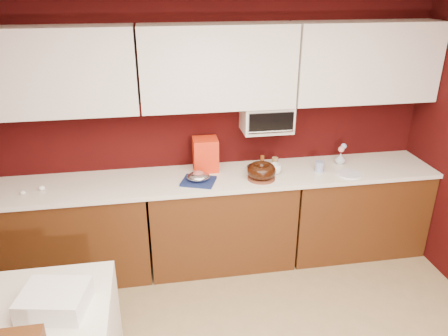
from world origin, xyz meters
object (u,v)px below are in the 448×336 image
Objects in this scene: toaster_oven at (267,118)px; bundt_cake at (262,171)px; blue_jar at (320,167)px; flower_vase at (340,158)px; coffee_mug at (275,168)px; pandoro_box at (205,154)px; newspaper_stack at (55,300)px; foil_ham_nest at (198,177)px.

bundt_cake is at bearing -110.20° from toaster_oven.
flower_vase reaches higher than blue_jar.
bundt_cake is 2.30× the size of coffee_mug.
toaster_oven is 4.71× the size of blue_jar.
coffee_mug is at bearing -169.83° from flower_vase.
blue_jar is at bearing -2.33° from coffee_mug.
toaster_oven is 0.67m from blue_jar.
pandoro_box is (-0.46, 0.29, 0.07)m from bundt_cake.
flower_vase is 2.80m from newspaper_stack.
newspaper_stack is (-2.38, -1.47, -0.14)m from flower_vase.
foil_ham_nest is at bearing -174.53° from coffee_mug.
coffee_mug reaches higher than newspaper_stack.
coffee_mug is 1.16× the size of blue_jar.
toaster_oven is 2.24× the size of foil_ham_nest.
foil_ham_nest is 1.13m from blue_jar.
blue_jar is at bearing 2.57° from foil_ham_nest.
pandoro_box reaches higher than newspaper_stack.
foil_ham_nest is 2.10× the size of blue_jar.
blue_jar is at bearing -151.94° from flower_vase.
pandoro_box is at bearing 54.72° from newspaper_stack.
flower_vase is (1.39, 0.19, 0.00)m from foil_ham_nest.
toaster_oven is 0.65m from pandoro_box.
flower_vase reaches higher than newspaper_stack.
coffee_mug is 0.42m from blue_jar.
pandoro_box is 1.30m from flower_vase.
pandoro_box is (-0.57, 0.00, -0.32)m from toaster_oven.
toaster_oven reaches higher than foil_ham_nest.
blue_jar is at bearing -11.11° from pandoro_box.
bundt_cake is at bearing 38.92° from newspaper_stack.
bundt_cake is 0.69× the size of newspaper_stack.
pandoro_box is at bearing 147.69° from bundt_cake.
coffee_mug reaches higher than blue_jar.
coffee_mug is 0.69m from flower_vase.
toaster_oven is 1.47× the size of pandoro_box.
bundt_cake reaches higher than blue_jar.
toaster_oven reaches higher than blue_jar.
flower_vase is (1.29, -0.08, -0.09)m from pandoro_box.
bundt_cake reaches higher than coffee_mug.
bundt_cake reaches higher than flower_vase.
coffee_mug is at bearing 38.31° from newspaper_stack.
foil_ham_nest is 0.55× the size of newspaper_stack.
flower_vase is 0.32× the size of newspaper_stack.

